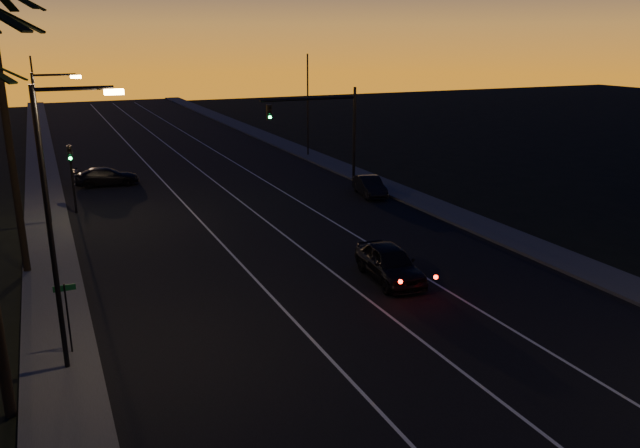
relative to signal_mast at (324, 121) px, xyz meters
name	(u,v)px	position (x,y,z in m)	size (l,w,h in m)	color
road	(280,240)	(-7.14, -9.99, -4.78)	(20.00, 170.00, 0.01)	black
sidewalk_left	(51,269)	(-18.34, -9.99, -4.70)	(2.40, 170.00, 0.16)	#3A3A37
sidewalk_right	(454,215)	(4.06, -9.99, -4.70)	(2.40, 170.00, 0.16)	#3A3A37
lane_stripe_left	(225,247)	(-10.14, -9.99, -4.76)	(0.12, 160.00, 0.01)	silver
lane_stripe_mid	(289,238)	(-6.64, -9.99, -4.76)	(0.12, 160.00, 0.01)	silver
lane_stripe_right	(347,230)	(-3.14, -9.99, -4.76)	(0.12, 160.00, 0.01)	silver
palm_far	(4,104)	(-19.34, -9.99, 2.83)	(4.25, 4.16, 12.53)	black
streetlight_left_near	(58,210)	(-17.84, -19.99, 0.54)	(2.55, 0.26, 9.00)	black
streetlight_left_far	(46,136)	(-17.82, -1.99, 0.28)	(2.55, 0.26, 8.50)	black
street_sign	(67,310)	(-17.94, -18.99, -3.13)	(0.70, 0.06, 2.60)	black
signal_mast	(324,121)	(0.00, 0.00, 0.00)	(7.10, 0.41, 7.00)	black
signal_post	(71,167)	(-16.64, -0.01, -1.89)	(0.28, 0.37, 4.20)	black
far_pole_left	(37,114)	(-18.14, 15.01, -0.28)	(0.14, 0.14, 9.00)	black
far_pole_right	(308,106)	(3.86, 12.01, -0.28)	(0.14, 0.14, 9.00)	black
lead_car	(390,263)	(-4.73, -17.34, -3.99)	(2.30, 5.26, 1.56)	black
right_car	(370,186)	(1.86, -3.36, -4.12)	(2.08, 4.13, 1.30)	black
cross_car	(107,176)	(-14.07, 7.11, -4.12)	(4.65, 2.24, 1.31)	black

